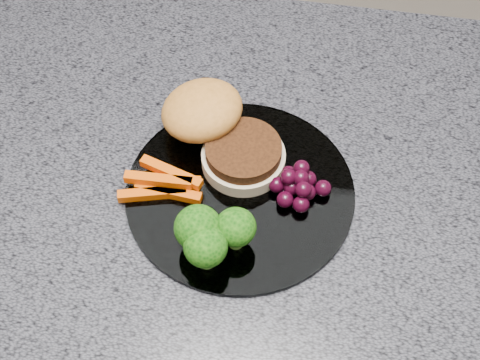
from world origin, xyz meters
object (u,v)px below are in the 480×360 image
Objects in this scene: grape_bunch at (298,185)px; plate at (240,192)px; island_cabinet at (245,324)px; burger at (216,128)px.

plate is at bearing -173.14° from grape_bunch.
plate is at bearing -93.89° from island_cabinet.
burger is (-0.04, 0.03, 0.50)m from island_cabinet.
plate is 1.41× the size of burger.
grape_bunch is (0.06, -0.03, 0.49)m from island_cabinet.
island_cabinet is at bearing 153.44° from grape_bunch.
burger is 2.61× the size of grape_bunch.
burger is at bearing 146.36° from island_cabinet.
island_cabinet is at bearing 86.11° from plate.
burger reaches higher than grape_bunch.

